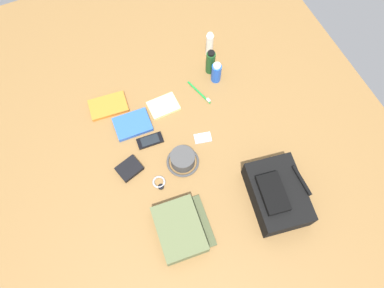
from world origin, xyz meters
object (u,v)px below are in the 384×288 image
object	(u,v)px
travel_guidebook	(133,125)
toothbrush	(200,93)
toiletry_pouch	(180,229)
media_player	(203,138)
backpack	(277,194)
notepad	(163,106)
bucket_hat	(183,160)
shampoo_bottle	(211,62)
toothpaste_tube	(210,44)
deodorant_spray	(216,73)
cell_phone	(150,141)
paperback_novel	(108,106)
wristwatch	(159,183)
wallet	(129,169)

from	to	relation	value
travel_guidebook	toothbrush	world-z (taller)	same
toiletry_pouch	media_player	xyz separation A→B (m)	(-0.38, 0.28, -0.03)
backpack	notepad	xyz separation A→B (m)	(-0.66, -0.29, -0.06)
travel_guidebook	media_player	world-z (taller)	travel_guidebook
bucket_hat	notepad	world-z (taller)	bucket_hat
travel_guidebook	shampoo_bottle	bearing A→B (deg)	106.60
toothpaste_tube	deodorant_spray	world-z (taller)	toothpaste_tube
travel_guidebook	cell_phone	size ratio (longest dim) A/B	1.40
toothpaste_tube	paperback_novel	bearing A→B (deg)	-80.61
toiletry_pouch	toothpaste_tube	bearing A→B (deg)	147.87
media_player	wristwatch	distance (m)	0.31
travel_guidebook	toiletry_pouch	bearing A→B (deg)	1.61
toiletry_pouch	bucket_hat	bearing A→B (deg)	155.21
paperback_novel	toothbrush	distance (m)	0.49
toothpaste_tube	deodorant_spray	bearing A→B (deg)	-13.14
toothpaste_tube	wristwatch	size ratio (longest dim) A/B	2.21
toothbrush	wallet	bearing A→B (deg)	-62.66
toiletry_pouch	cell_phone	xyz separation A→B (m)	(-0.47, 0.03, -0.03)
bucket_hat	notepad	bearing A→B (deg)	174.90
notepad	wallet	bearing A→B (deg)	-49.22
media_player	cell_phone	bearing A→B (deg)	-110.44
toothpaste_tube	cell_phone	bearing A→B (deg)	-52.97
paperback_novel	wristwatch	xyz separation A→B (m)	(0.49, 0.09, -0.00)
travel_guidebook	notepad	xyz separation A→B (m)	(-0.04, 0.18, -0.00)
paperback_novel	media_player	xyz separation A→B (m)	(0.36, 0.37, -0.00)
cell_phone	backpack	bearing A→B (deg)	39.94
backpack	bucket_hat	world-z (taller)	backpack
toothbrush	wristwatch	bearing A→B (deg)	-45.64
toiletry_pouch	notepad	distance (m)	0.65
wristwatch	notepad	xyz separation A→B (m)	(-0.38, 0.17, 0.00)
backpack	bucket_hat	size ratio (longest dim) A/B	2.22
notepad	travel_guidebook	bearing A→B (deg)	-79.74
shampoo_bottle	toothpaste_tube	bearing A→B (deg)	157.68
travel_guidebook	paperback_novel	bearing A→B (deg)	-153.00
toiletry_pouch	wristwatch	distance (m)	0.25
deodorant_spray	wristwatch	distance (m)	0.65
bucket_hat	shampoo_bottle	world-z (taller)	shampoo_bottle
travel_guidebook	media_player	size ratio (longest dim) A/B	1.97
toothpaste_tube	media_player	xyz separation A→B (m)	(0.47, -0.25, -0.07)
toothpaste_tube	shampoo_bottle	world-z (taller)	toothpaste_tube
wallet	notepad	bearing A→B (deg)	115.78
paperback_novel	notepad	distance (m)	0.29
bucket_hat	wallet	bearing A→B (deg)	-105.21
toothpaste_tube	paperback_novel	xyz separation A→B (m)	(0.10, -0.62, -0.07)
toothpaste_tube	cell_phone	world-z (taller)	toothpaste_tube
toiletry_pouch	media_player	world-z (taller)	toiletry_pouch
wallet	backpack	bearing A→B (deg)	37.48
travel_guidebook	notepad	world-z (taller)	travel_guidebook
toiletry_pouch	toothbrush	world-z (taller)	toiletry_pouch
cell_phone	toothpaste_tube	bearing A→B (deg)	127.03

